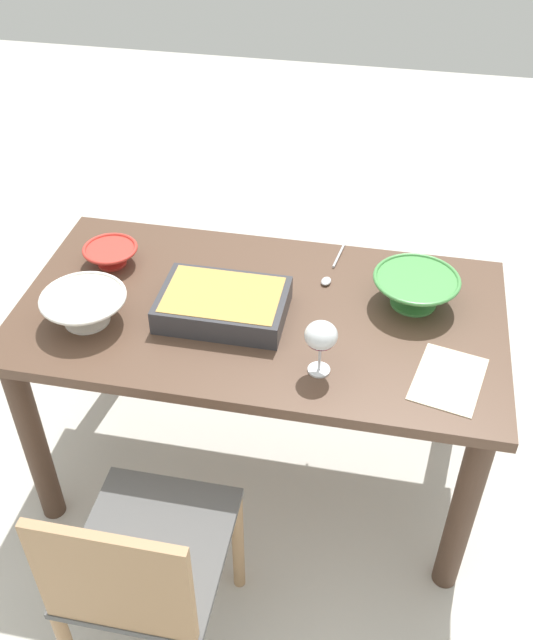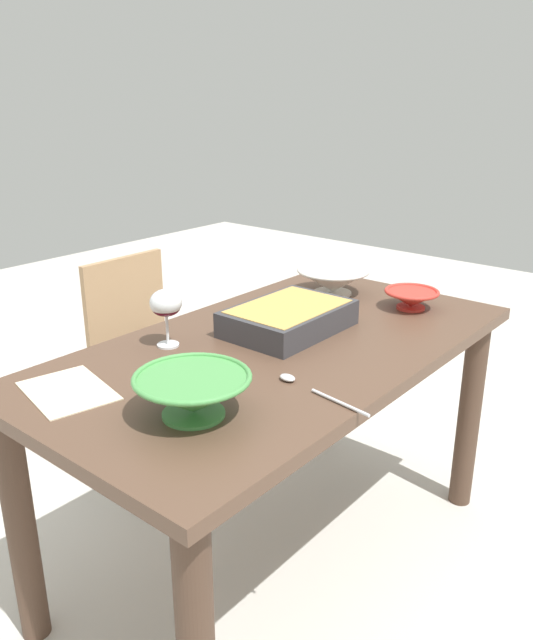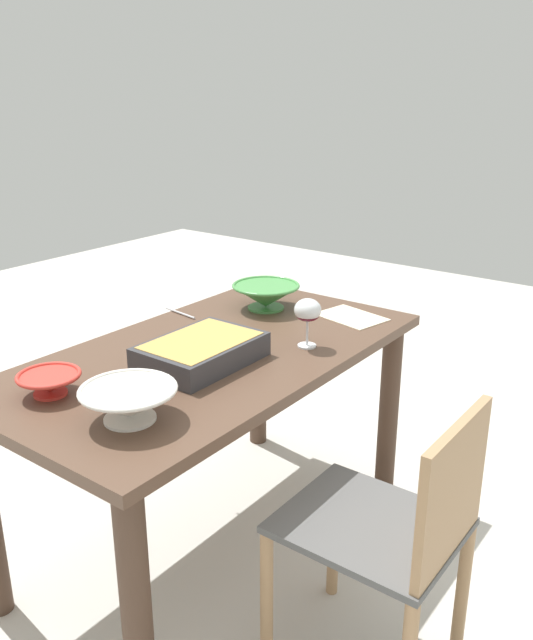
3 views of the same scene
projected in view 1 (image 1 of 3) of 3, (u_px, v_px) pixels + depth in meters
The scene contains 10 objects.
ground_plane at pixel (261, 466), 2.64m from camera, with size 8.00×8.00×0.00m, color beige.
dining_table at pixel (260, 340), 2.25m from camera, with size 1.45×0.78×0.73m.
chair at pixel (142, 573), 1.81m from camera, with size 0.39×0.45×0.81m.
wine_glass at pixel (321, 338), 1.89m from camera, with size 0.09×0.09×0.16m.
casserole_dish at pixel (223, 303), 2.12m from camera, with size 0.37×0.25×0.08m.
mixing_bowl at pixel (415, 289), 2.16m from camera, with size 0.26×0.26×0.10m.
small_bowl at pixel (111, 254), 2.33m from camera, with size 0.18×0.18×0.06m.
serving_bowl at pixel (85, 307), 2.10m from camera, with size 0.25×0.25×0.09m.
serving_spoon at pixel (331, 270), 2.31m from camera, with size 0.06×0.28×0.01m.
napkin at pixel (448, 379), 1.94m from camera, with size 0.17×0.24×0.00m, color beige.
Camera 1 is at (-0.35, 1.65, 2.10)m, focal length 40.81 mm.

